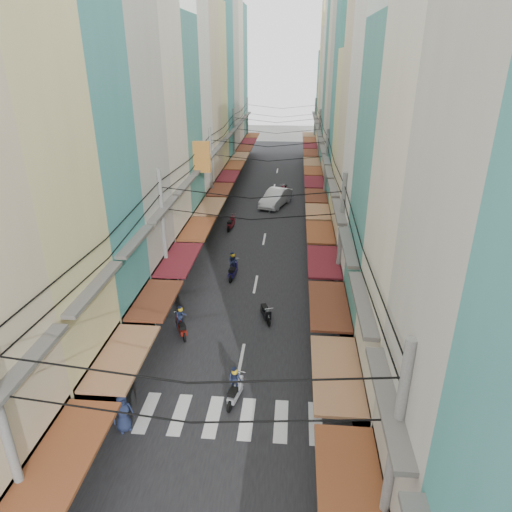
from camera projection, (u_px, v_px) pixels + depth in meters
The scene contains 15 objects.
ground at pixel (246, 336), 24.23m from camera, with size 160.00×160.00×0.00m, color slate.
road at pixel (269, 215), 42.45m from camera, with size 10.00×80.00×0.02m, color black.
sidewalk_left at pixel (200, 213), 42.96m from camera, with size 3.00×80.00×0.06m, color gray.
sidewalk_right at pixel (339, 217), 41.93m from camera, with size 3.00×80.00×0.06m, color gray.
crosswalk at pixel (230, 417), 18.75m from camera, with size 7.55×2.40×0.01m.
building_row_left at pixel (168, 109), 36.01m from camera, with size 7.80×67.67×23.70m.
building_row_right at pixel (371, 116), 34.79m from camera, with size 7.80×68.98×22.59m.
utility_poles at pixel (266, 155), 35.25m from camera, with size 10.20×66.13×8.20m.
white_car at pixel (276, 206), 45.29m from camera, with size 5.78×2.27×2.04m, color white.
bicycle at pixel (380, 353), 22.84m from camera, with size 0.59×1.59×1.09m, color black.
moving_scooters at pixel (235, 279), 29.24m from camera, with size 5.02×34.54×1.87m.
parked_scooters at pixel (345, 395), 19.34m from camera, with size 12.90×13.91×1.00m.
pedestrians at pixel (174, 308), 24.92m from camera, with size 12.07×15.30×2.18m.
market_umbrella at pixel (405, 388), 17.14m from camera, with size 2.39×2.39×2.52m.
traffic_sign at pixel (349, 367), 18.66m from camera, with size 0.10×0.60×2.74m.
Camera 1 is at (2.33, -20.32, 13.67)m, focal length 32.00 mm.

